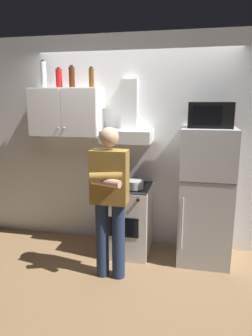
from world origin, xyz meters
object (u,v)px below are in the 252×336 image
Objects in this scene: microwave at (210,115)px; person_standing at (110,198)px; bottle_vodka_clear at (44,75)px; cooking_pot at (135,185)px; stove_oven at (126,219)px; refrigerator at (205,196)px; upper_cabinet at (66,112)px; bottle_beer_brown at (91,78)px; bottle_rum_dark at (72,77)px; range_hood at (128,126)px; bottle_soda_red at (59,78)px.

microwave is 0.29× the size of person_standing.
microwave is 2.09m from bottle_vodka_clear.
cooking_pot is at bearing -170.43° from microwave.
stove_oven is 1.02m from refrigerator.
stove_oven is at bearing -8.90° from upper_cabinet.
cooking_pot is 1.26× the size of bottle_beer_brown.
bottle_rum_dark is at bearing 162.98° from cooking_pot.
refrigerator is (0.95, 0.00, 0.37)m from stove_oven.
upper_cabinet is 3.71× the size of bottle_beer_brown.
person_standing is 6.16× the size of bottle_rum_dark.
stove_oven is 3.28× the size of bottle_rum_dark.
bottle_vodka_clear reaches higher than person_standing.
microwave is 1.98× the size of bottle_beer_brown.
range_hood is 0.46× the size of person_standing.
bottle_rum_dark is at bearing 8.81° from upper_cabinet.
range_hood is at bearing 172.45° from refrigerator.
range_hood is (0.80, 0.00, -0.15)m from upper_cabinet.
refrigerator is 4.77× the size of bottle_vodka_clear.
refrigerator is at bearing -4.72° from bottle_beer_brown.
upper_cabinet is 1.20× the size of range_hood.
bottle_vodka_clear reaches higher than bottle_beer_brown.
upper_cabinet is 1.35m from person_standing.
range_hood is 2.23× the size of bottle_vodka_clear.
refrigerator is 6.54× the size of bottle_soda_red.
bottle_vodka_clear is (-0.37, -0.01, 0.03)m from bottle_rum_dark.
bottle_rum_dark reaches higher than upper_cabinet.
refrigerator is 0.84m from cooking_pot.
bottle_vodka_clear is at bearing 144.62° from person_standing.
bottle_soda_red is at bearing 175.36° from bottle_rum_dark.
cooking_pot is 1.39m from bottle_beer_brown.
person_standing is 5.38× the size of cooking_pot.
bottle_vodka_clear is (-1.08, 0.13, 1.78)m from stove_oven.
upper_cabinet is at bearing 175.93° from refrigerator.
bottle_soda_red is at bearing 162.80° from upper_cabinet.
range_hood reaches higher than stove_oven.
stove_oven is 0.53× the size of person_standing.
bottle_soda_red is at bearing 7.53° from bottle_vodka_clear.
stove_oven is at bearing -179.96° from refrigerator.
bottle_vodka_clear is at bearing 168.49° from cooking_pot.
upper_cabinet is 0.81m from range_hood.
microwave reaches higher than stove_oven.
microwave is at bearing -6.46° from range_hood.
microwave reaches higher than person_standing.
bottle_vodka_clear is at bearing -178.29° from bottle_rum_dark.
bottle_beer_brown is (0.26, -0.02, -0.01)m from bottle_rum_dark.
refrigerator is at bearing -4.75° from bottle_rum_dark.
bottle_soda_red reaches higher than bottle_beer_brown.
stove_oven is 2.09m from bottle_vodka_clear.
person_standing is 6.70× the size of bottle_soda_red.
bottle_soda_red is at bearing 175.83° from microwave.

